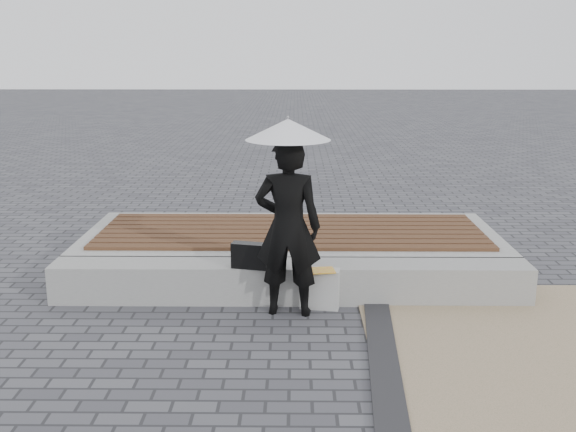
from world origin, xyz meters
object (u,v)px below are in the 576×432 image
object	(u,v)px
parasol	(288,129)
woman	(288,227)
handbag	(250,256)
seating_ledge	(291,281)
canvas_tote	(320,289)

from	to	relation	value
parasol	woman	bearing A→B (deg)	90.90
handbag	seating_ledge	bearing A→B (deg)	34.87
seating_ledge	handbag	world-z (taller)	handbag
canvas_tote	parasol	bearing A→B (deg)	-147.73
woman	canvas_tote	bearing A→B (deg)	-152.03
parasol	handbag	size ratio (longest dim) A/B	2.78
parasol	canvas_tote	size ratio (longest dim) A/B	2.50
handbag	woman	bearing A→B (deg)	-15.70
woman	parasol	xyz separation A→B (m)	(0.00, -0.00, 0.95)
seating_ledge	handbag	distance (m)	0.55
seating_ledge	canvas_tote	xyz separation A→B (m)	(0.30, -0.24, 0.01)
seating_ledge	handbag	size ratio (longest dim) A/B	13.46
seating_ledge	parasol	size ratio (longest dim) A/B	4.84
parasol	handbag	world-z (taller)	parasol
handbag	canvas_tote	bearing A→B (deg)	7.02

